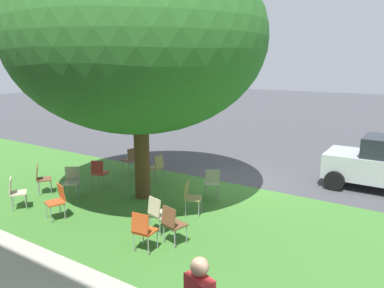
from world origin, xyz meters
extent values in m
plane|color=#424247|center=(0.00, 0.00, 0.00)|extent=(80.00, 80.00, 0.00)
cube|color=#3D752D|center=(0.00, 3.20, 0.00)|extent=(48.00, 6.00, 0.01)
cylinder|color=brown|center=(1.84, 2.70, 1.41)|extent=(0.44, 0.44, 2.83)
ellipsoid|color=#2D6B28|center=(1.84, 2.70, 4.47)|extent=(6.87, 6.87, 5.08)
cube|color=brown|center=(-0.61, 4.52, 0.44)|extent=(0.50, 0.49, 0.04)
cube|color=brown|center=(-0.57, 4.69, 0.68)|extent=(0.41, 0.18, 0.40)
cylinder|color=gray|center=(-0.83, 4.39, 0.21)|extent=(0.02, 0.02, 0.42)
cylinder|color=gray|center=(-0.48, 4.31, 0.21)|extent=(0.02, 0.02, 0.42)
cylinder|color=gray|center=(-0.75, 4.72, 0.21)|extent=(0.02, 0.02, 0.42)
cylinder|color=gray|center=(-0.40, 4.64, 0.21)|extent=(0.02, 0.02, 0.42)
cube|color=olive|center=(2.47, 1.34, 0.44)|extent=(0.41, 0.43, 0.04)
cube|color=olive|center=(2.29, 1.34, 0.68)|extent=(0.09, 0.40, 0.40)
cylinder|color=gray|center=(2.64, 1.16, 0.21)|extent=(0.02, 0.02, 0.42)
cylinder|color=gray|center=(2.65, 1.52, 0.21)|extent=(0.02, 0.02, 0.42)
cylinder|color=gray|center=(2.30, 1.16, 0.21)|extent=(0.02, 0.02, 0.42)
cylinder|color=gray|center=(2.31, 1.52, 0.21)|extent=(0.02, 0.02, 0.42)
cube|color=#C64C1E|center=(-0.27, 5.09, 0.44)|extent=(0.46, 0.44, 0.04)
cube|color=#C64C1E|center=(-0.28, 5.27, 0.68)|extent=(0.41, 0.12, 0.40)
cylinder|color=gray|center=(-0.43, 4.91, 0.21)|extent=(0.02, 0.02, 0.42)
cylinder|color=gray|center=(-0.07, 4.94, 0.21)|extent=(0.02, 0.02, 0.42)
cylinder|color=gray|center=(-0.46, 5.25, 0.21)|extent=(0.02, 0.02, 0.42)
cylinder|color=gray|center=(-0.10, 5.28, 0.21)|extent=(0.02, 0.02, 0.42)
cube|color=brown|center=(3.89, 1.01, 0.44)|extent=(0.45, 0.47, 0.04)
cube|color=brown|center=(3.71, 1.04, 0.68)|extent=(0.14, 0.41, 0.40)
cylinder|color=gray|center=(4.03, 0.81, 0.21)|extent=(0.02, 0.02, 0.42)
cylinder|color=gray|center=(4.08, 1.17, 0.21)|extent=(0.02, 0.02, 0.42)
cylinder|color=gray|center=(3.70, 0.86, 0.21)|extent=(0.02, 0.02, 0.42)
cylinder|color=gray|center=(3.74, 1.21, 0.21)|extent=(0.02, 0.02, 0.42)
cube|color=#ADA393|center=(0.13, 1.64, 0.44)|extent=(0.57, 0.57, 0.04)
cube|color=#ADA393|center=(0.03, 1.79, 0.68)|extent=(0.38, 0.29, 0.40)
cylinder|color=gray|center=(0.07, 1.40, 0.21)|extent=(0.02, 0.02, 0.42)
cylinder|color=gray|center=(0.37, 1.59, 0.21)|extent=(0.02, 0.02, 0.42)
cylinder|color=gray|center=(-0.12, 1.68, 0.21)|extent=(0.02, 0.02, 0.42)
cylinder|color=gray|center=(0.18, 1.88, 0.21)|extent=(0.02, 0.02, 0.42)
cube|color=#ADA393|center=(3.54, 3.86, 0.44)|extent=(0.57, 0.57, 0.04)
cube|color=#ADA393|center=(3.65, 3.71, 0.68)|extent=(0.37, 0.30, 0.40)
cylinder|color=gray|center=(3.59, 4.10, 0.21)|extent=(0.02, 0.02, 0.42)
cylinder|color=gray|center=(3.30, 3.89, 0.21)|extent=(0.02, 0.02, 0.42)
cylinder|color=gray|center=(3.79, 3.83, 0.21)|extent=(0.02, 0.02, 0.42)
cylinder|color=gray|center=(3.50, 3.62, 0.21)|extent=(0.02, 0.02, 0.42)
cube|color=olive|center=(-0.09, 2.97, 0.44)|extent=(0.53, 0.54, 0.04)
cube|color=olive|center=(0.07, 3.04, 0.68)|extent=(0.23, 0.40, 0.40)
cylinder|color=gray|center=(-0.32, 3.08, 0.21)|extent=(0.02, 0.02, 0.42)
cylinder|color=gray|center=(-0.19, 2.74, 0.21)|extent=(0.02, 0.02, 0.42)
cylinder|color=gray|center=(0.00, 3.20, 0.21)|extent=(0.02, 0.02, 0.42)
cylinder|color=gray|center=(0.13, 2.87, 0.21)|extent=(0.02, 0.02, 0.42)
cube|color=#C64C1E|center=(2.64, 5.10, 0.44)|extent=(0.53, 0.52, 0.04)
cube|color=#C64C1E|center=(2.58, 4.93, 0.68)|extent=(0.40, 0.21, 0.40)
cylinder|color=gray|center=(2.87, 5.20, 0.21)|extent=(0.02, 0.02, 0.42)
cylinder|color=gray|center=(2.53, 5.32, 0.21)|extent=(0.02, 0.02, 0.42)
cylinder|color=gray|center=(2.75, 4.88, 0.21)|extent=(0.02, 0.02, 0.42)
cylinder|color=gray|center=(2.42, 5.00, 0.21)|extent=(0.02, 0.02, 0.42)
cube|color=brown|center=(4.50, 4.06, 0.44)|extent=(0.58, 0.57, 0.04)
cube|color=brown|center=(4.61, 4.21, 0.68)|extent=(0.37, 0.31, 0.40)
cylinder|color=gray|center=(4.26, 4.03, 0.21)|extent=(0.02, 0.02, 0.42)
cylinder|color=gray|center=(4.55, 3.82, 0.21)|extent=(0.02, 0.02, 0.42)
cylinder|color=gray|center=(4.46, 4.31, 0.21)|extent=(0.02, 0.02, 0.42)
cylinder|color=gray|center=(4.75, 4.09, 0.21)|extent=(0.02, 0.02, 0.42)
cube|color=#B7332D|center=(3.55, 2.73, 0.44)|extent=(0.53, 0.51, 0.04)
cube|color=#B7332D|center=(3.49, 2.90, 0.68)|extent=(0.41, 0.21, 0.40)
cylinder|color=gray|center=(3.44, 2.51, 0.21)|extent=(0.02, 0.02, 0.42)
cylinder|color=gray|center=(3.78, 2.62, 0.21)|extent=(0.02, 0.02, 0.42)
cylinder|color=gray|center=(3.33, 2.83, 0.21)|extent=(0.02, 0.02, 0.42)
cylinder|color=gray|center=(3.67, 2.94, 0.21)|extent=(0.02, 0.02, 0.42)
cube|color=beige|center=(4.04, 5.18, 0.44)|extent=(0.57, 0.57, 0.04)
cube|color=beige|center=(4.15, 5.33, 0.68)|extent=(0.37, 0.30, 0.40)
cylinder|color=gray|center=(3.80, 5.15, 0.21)|extent=(0.02, 0.02, 0.42)
cylinder|color=gray|center=(4.09, 4.94, 0.21)|extent=(0.02, 0.02, 0.42)
cylinder|color=gray|center=(4.00, 5.43, 0.21)|extent=(0.02, 0.02, 0.42)
cylinder|color=gray|center=(4.29, 5.21, 0.21)|extent=(0.02, 0.02, 0.42)
cube|color=beige|center=(-0.02, 4.25, 0.44)|extent=(0.50, 0.49, 0.04)
cube|color=beige|center=(0.02, 4.43, 0.68)|extent=(0.41, 0.18, 0.40)
cylinder|color=gray|center=(-0.24, 4.13, 0.21)|extent=(0.02, 0.02, 0.42)
cylinder|color=gray|center=(0.11, 4.05, 0.21)|extent=(0.02, 0.02, 0.42)
cylinder|color=gray|center=(-0.15, 4.46, 0.21)|extent=(0.02, 0.02, 0.42)
cylinder|color=gray|center=(0.20, 4.38, 0.21)|extent=(0.02, 0.02, 0.42)
cylinder|color=black|center=(-2.72, -0.92, 0.30)|extent=(0.60, 0.18, 0.60)
cylinder|color=black|center=(-2.72, -2.66, 0.30)|extent=(0.60, 0.18, 0.60)
sphere|color=tan|center=(-2.93, 7.27, 1.58)|extent=(0.22, 0.22, 0.22)
camera|label=1|loc=(-4.91, 10.50, 3.85)|focal=34.54mm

